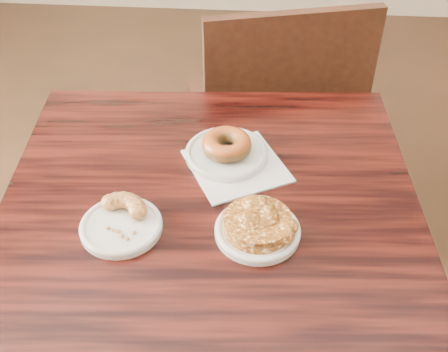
# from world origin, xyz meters

# --- Properties ---
(cafe_table) EXTENTS (0.85, 0.85, 0.75)m
(cafe_table) POSITION_xyz_m (-0.23, 0.01, 0.38)
(cafe_table) COLOR black
(cafe_table) RESTS_ON floor
(chair_far) EXTENTS (0.60, 0.60, 0.90)m
(chair_far) POSITION_xyz_m (-0.12, 0.74, 0.45)
(chair_far) COLOR black
(chair_far) RESTS_ON floor
(napkin) EXTENTS (0.24, 0.24, 0.00)m
(napkin) POSITION_xyz_m (-0.19, 0.13, 0.75)
(napkin) COLOR white
(napkin) RESTS_ON cafe_table
(plate_donut) EXTENTS (0.17, 0.17, 0.01)m
(plate_donut) POSITION_xyz_m (-0.21, 0.16, 0.76)
(plate_donut) COLOR silver
(plate_donut) RESTS_ON napkin
(plate_cruller) EXTENTS (0.15, 0.15, 0.01)m
(plate_cruller) POSITION_xyz_m (-0.39, -0.06, 0.76)
(plate_cruller) COLOR white
(plate_cruller) RESTS_ON cafe_table
(plate_fritter) EXTENTS (0.15, 0.15, 0.01)m
(plate_fritter) POSITION_xyz_m (-0.14, -0.06, 0.76)
(plate_fritter) COLOR white
(plate_fritter) RESTS_ON cafe_table
(glazed_donut) EXTENTS (0.10, 0.10, 0.04)m
(glazed_donut) POSITION_xyz_m (-0.21, 0.16, 0.78)
(glazed_donut) COLOR #944515
(glazed_donut) RESTS_ON plate_donut
(apple_fritter) EXTENTS (0.16, 0.16, 0.04)m
(apple_fritter) POSITION_xyz_m (-0.14, -0.06, 0.78)
(apple_fritter) COLOR #492007
(apple_fritter) RESTS_ON plate_fritter
(cruller_fragment) EXTENTS (0.11, 0.11, 0.03)m
(cruller_fragment) POSITION_xyz_m (-0.39, -0.06, 0.78)
(cruller_fragment) COLOR brown
(cruller_fragment) RESTS_ON plate_cruller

